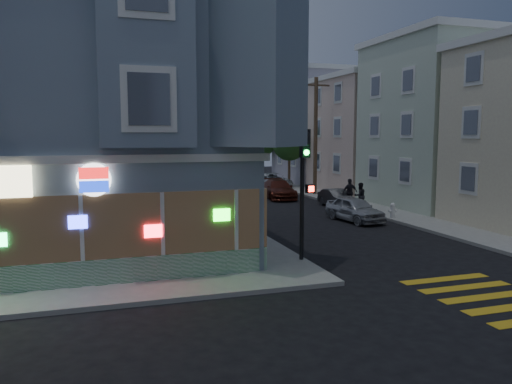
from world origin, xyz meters
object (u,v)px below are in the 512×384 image
pedestrian_a (360,196)px  fire_hydrant (393,210)px  parked_car_c (278,189)px  parked_car_d (273,181)px  traffic_signal (304,172)px  street_tree_near (289,144)px  utility_pole (316,134)px  parked_car_b (337,198)px  pedestrian_b (350,192)px  street_tree_far (261,143)px  parked_car_a (355,209)px

pedestrian_a → fire_hydrant: pedestrian_a is taller
pedestrian_a → fire_hydrant: 3.65m
parked_car_c → parked_car_d: 7.43m
traffic_signal → street_tree_near: bearing=65.3°
utility_pole → parked_car_b: 7.71m
traffic_signal → fire_hydrant: bearing=36.2°
street_tree_near → parked_car_c: 8.45m
parked_car_c → fire_hydrant: parked_car_c is taller
street_tree_near → pedestrian_b: 13.32m
street_tree_far → traffic_signal: size_ratio=1.10×
street_tree_far → pedestrian_b: bearing=-92.5°
pedestrian_b → parked_car_c: 6.63m
parked_car_a → traffic_signal: 10.25m
parked_car_d → utility_pole: bearing=-83.6°
utility_pole → parked_car_d: bearing=101.8°
pedestrian_b → utility_pole: bearing=-95.6°
parked_car_a → parked_car_b: parked_car_a is taller
parked_car_b → parked_car_c: 5.80m
parked_car_b → fire_hydrant: size_ratio=4.30×
parked_car_c → parked_car_d: parked_car_c is taller
parked_car_d → traffic_signal: 26.66m
pedestrian_b → parked_car_c: bearing=-65.8°
parked_car_c → traffic_signal: traffic_signal is taller
pedestrian_b → parked_car_a: bearing=64.8°
parked_car_c → parked_car_d: bearing=80.0°
pedestrian_b → traffic_signal: (-8.48, -12.15, 2.36)m
fire_hydrant → parked_car_d: bearing=91.9°
utility_pole → parked_car_b: utility_pole is taller
utility_pole → fire_hydrant: (-0.70, -11.90, -4.20)m
pedestrian_a → parked_car_a: pedestrian_a is taller
parked_car_a → parked_car_c: size_ratio=0.83×
pedestrian_a → pedestrian_b: bearing=-92.4°
street_tree_near → parked_car_d: size_ratio=1.09×
street_tree_far → fire_hydrant: 26.13m
parked_car_b → fire_hydrant: parked_car_b is taller
utility_pole → parked_car_c: bearing=-164.8°
fire_hydrant → traffic_signal: bearing=-139.6°
parked_car_c → traffic_signal: (-5.78, -18.20, 2.70)m
pedestrian_a → traffic_signal: (-8.48, -10.85, 2.43)m
utility_pole → street_tree_far: bearing=89.2°
street_tree_near → parked_car_c: size_ratio=1.10×
utility_pole → street_tree_far: size_ratio=1.70×
utility_pole → pedestrian_a: utility_pole is taller
parked_car_b → utility_pole: bearing=79.7°
parked_car_c → pedestrian_b: bearing=-59.5°
pedestrian_a → parked_car_c: (-2.70, 7.34, -0.27)m
parked_car_a → pedestrian_b: bearing=58.1°
parked_car_c → fire_hydrant: 11.31m
street_tree_far → parked_car_d: (-1.50, -7.80, -3.26)m
street_tree_near → traffic_signal: (-9.38, -25.12, -0.54)m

